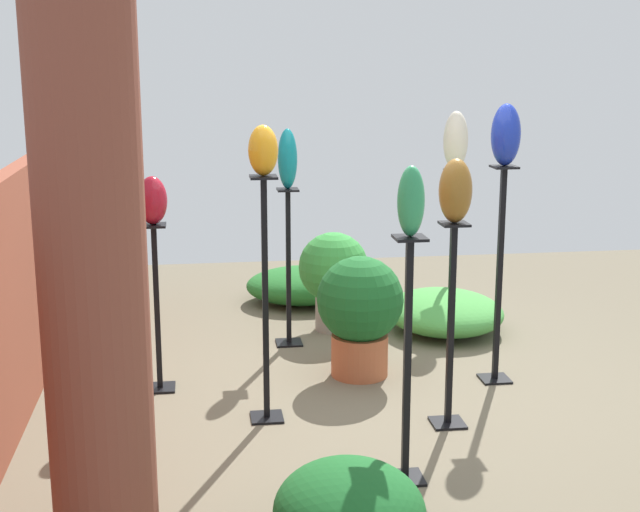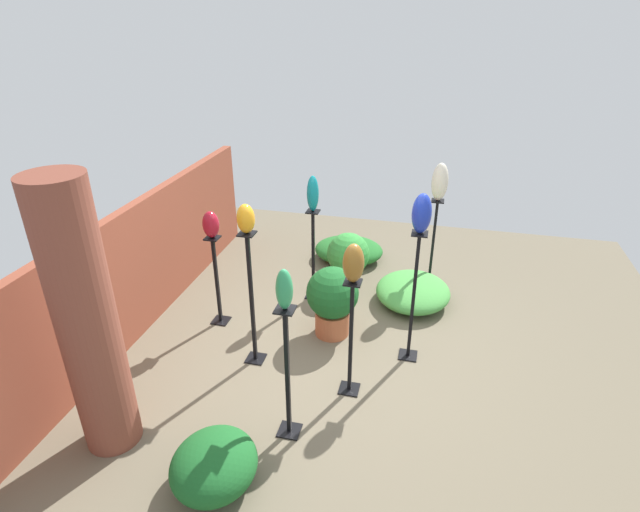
% 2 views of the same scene
% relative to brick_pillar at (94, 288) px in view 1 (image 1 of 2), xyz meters
% --- Properties ---
extents(ground_plane, '(8.00, 8.00, 0.00)m').
position_rel_brick_pillar_xyz_m(ground_plane, '(1.63, -1.58, -1.22)').
color(ground_plane, '#6B604C').
extents(brick_wall_back, '(5.60, 0.12, 1.52)m').
position_rel_brick_pillar_xyz_m(brick_wall_back, '(1.63, 0.68, -0.47)').
color(brick_wall_back, brown).
rests_on(brick_wall_back, ground).
extents(brick_pillar, '(0.47, 0.47, 2.45)m').
position_rel_brick_pillar_xyz_m(brick_pillar, '(0.00, 0.00, 0.00)').
color(brick_pillar, brown).
rests_on(brick_pillar, ground).
extents(pedestal_ivory, '(0.20, 0.20, 1.26)m').
position_rel_brick_pillar_xyz_m(pedestal_ivory, '(3.43, -2.61, -0.65)').
color(pedestal_ivory, black).
rests_on(pedestal_ivory, ground).
extents(pedestal_bronze, '(0.20, 0.20, 1.25)m').
position_rel_brick_pillar_xyz_m(pedestal_bronze, '(1.11, -1.93, -0.65)').
color(pedestal_bronze, black).
rests_on(pedestal_bronze, ground).
extents(pedestal_jade, '(0.20, 0.20, 1.32)m').
position_rel_brick_pillar_xyz_m(pedestal_jade, '(0.43, -1.51, -0.62)').
color(pedestal_jade, black).
rests_on(pedestal_jade, ground).
extents(pedestal_ruby, '(0.20, 0.20, 1.13)m').
position_rel_brick_pillar_xyz_m(pedestal_ruby, '(1.94, -0.17, -0.71)').
color(pedestal_ruby, black).
rests_on(pedestal_ruby, ground).
extents(pedestal_cobalt, '(0.20, 0.20, 1.49)m').
position_rel_brick_pillar_xyz_m(pedestal_cobalt, '(1.80, -2.47, -0.53)').
color(pedestal_cobalt, black).
rests_on(pedestal_cobalt, ground).
extents(pedestal_amber, '(0.20, 0.20, 1.52)m').
position_rel_brick_pillar_xyz_m(pedestal_amber, '(1.35, -0.84, -0.52)').
color(pedestal_amber, black).
rests_on(pedestal_amber, ground).
extents(pedestal_teal, '(0.20, 0.20, 1.22)m').
position_rel_brick_pillar_xyz_m(pedestal_teal, '(2.78, -1.13, -0.66)').
color(pedestal_teal, black).
rests_on(pedestal_teal, ground).
extents(art_vase_ivory, '(0.21, 0.21, 0.49)m').
position_rel_brick_pillar_xyz_m(art_vase_ivory, '(3.43, -2.61, 0.28)').
color(art_vase_ivory, beige).
rests_on(art_vase_ivory, pedestal_ivory).
extents(art_vase_bronze, '(0.20, 0.19, 0.37)m').
position_rel_brick_pillar_xyz_m(art_vase_bronze, '(1.11, -1.93, 0.22)').
color(art_vase_bronze, brown).
rests_on(art_vase_bronze, pedestal_bronze).
extents(art_vase_jade, '(0.13, 0.14, 0.36)m').
position_rel_brick_pillar_xyz_m(art_vase_jade, '(0.43, -1.51, 0.27)').
color(art_vase_jade, '#2D9356').
rests_on(art_vase_jade, pedestal_jade).
extents(art_vase_ruby, '(0.18, 0.19, 0.31)m').
position_rel_brick_pillar_xyz_m(art_vase_ruby, '(1.94, -0.17, 0.07)').
color(art_vase_ruby, maroon).
rests_on(art_vase_ruby, pedestal_ruby).
extents(art_vase_cobalt, '(0.21, 0.19, 0.41)m').
position_rel_brick_pillar_xyz_m(art_vase_cobalt, '(1.80, -2.47, 0.47)').
color(art_vase_cobalt, '#192D9E').
rests_on(art_vase_cobalt, pedestal_cobalt).
extents(art_vase_amber, '(0.17, 0.18, 0.30)m').
position_rel_brick_pillar_xyz_m(art_vase_amber, '(1.35, -0.84, 0.44)').
color(art_vase_amber, orange).
rests_on(art_vase_amber, pedestal_amber).
extents(art_vase_teal, '(0.15, 0.15, 0.45)m').
position_rel_brick_pillar_xyz_m(art_vase_teal, '(2.78, -1.13, 0.22)').
color(art_vase_teal, '#0F727A').
rests_on(art_vase_teal, pedestal_teal).
extents(potted_plant_front_left, '(0.60, 0.60, 0.85)m').
position_rel_brick_pillar_xyz_m(potted_plant_front_left, '(2.03, -1.55, -0.74)').
color(potted_plant_front_left, '#B25B38').
rests_on(potted_plant_front_left, ground).
extents(potted_plant_front_right, '(0.57, 0.57, 0.81)m').
position_rel_brick_pillar_xyz_m(potted_plant_front_right, '(3.10, -1.53, -0.74)').
color(potted_plant_front_right, gray).
rests_on(potted_plant_front_right, ground).
extents(foliage_bed_east, '(0.87, 1.03, 0.31)m').
position_rel_brick_pillar_xyz_m(foliage_bed_east, '(3.97, -1.38, -1.07)').
color(foliage_bed_east, '#236B28').
rests_on(foliage_bed_east, ground).
extents(foliage_bed_west, '(0.75, 0.69, 0.42)m').
position_rel_brick_pillar_xyz_m(foliage_bed_west, '(-0.24, -1.09, -1.01)').
color(foliage_bed_west, '#195923').
rests_on(foliage_bed_west, ground).
extents(foliage_bed_center, '(1.06, 0.95, 0.31)m').
position_rel_brick_pillar_xyz_m(foliage_bed_center, '(2.95, -2.43, -1.07)').
color(foliage_bed_center, '#479942').
rests_on(foliage_bed_center, ground).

